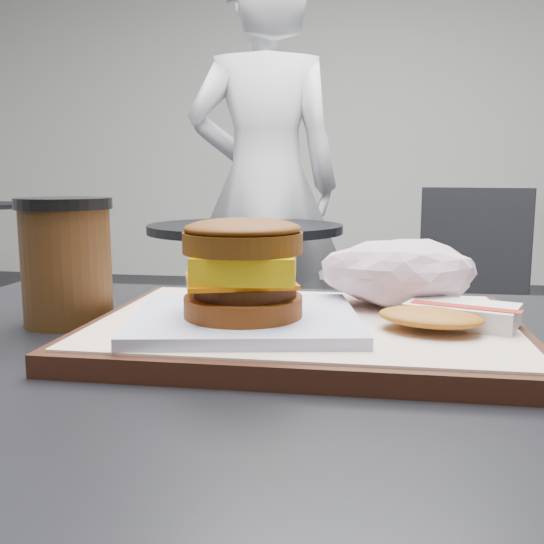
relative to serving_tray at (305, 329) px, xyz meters
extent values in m
cube|color=silver|center=(-0.03, 4.95, 0.72)|extent=(8.00, 0.10, 3.00)
cube|color=black|center=(-0.03, -0.05, -0.03)|extent=(0.80, 0.60, 0.04)
cube|color=black|center=(0.00, 0.00, 0.00)|extent=(0.38, 0.28, 0.02)
cube|color=silver|center=(0.00, 0.00, 0.01)|extent=(0.36, 0.26, 0.00)
cube|color=white|center=(-0.05, -0.03, 0.02)|extent=(0.22, 0.20, 0.01)
cylinder|color=brown|center=(-0.05, -0.04, 0.03)|extent=(0.12, 0.12, 0.02)
cylinder|color=#331707|center=(-0.05, -0.04, 0.04)|extent=(0.10, 0.10, 0.01)
cube|color=#D36407|center=(-0.05, -0.04, 0.05)|extent=(0.11, 0.11, 0.00)
cube|color=#DEBB0E|center=(-0.05, -0.04, 0.06)|extent=(0.09, 0.09, 0.02)
cylinder|color=#64390E|center=(-0.05, -0.04, 0.08)|extent=(0.12, 0.12, 0.02)
ellipsoid|color=brown|center=(-0.05, -0.04, 0.09)|extent=(0.11, 0.11, 0.02)
cube|color=silver|center=(0.14, 0.00, 0.02)|extent=(0.10, 0.08, 0.02)
cube|color=#AF2317|center=(0.14, -0.02, 0.03)|extent=(0.09, 0.05, 0.00)
ellipsoid|color=#BF721E|center=(0.11, -0.03, 0.02)|extent=(0.10, 0.09, 0.01)
cylinder|color=#3E230F|center=(-0.24, 0.03, 0.05)|extent=(0.09, 0.09, 0.12)
cylinder|color=black|center=(-0.24, 0.03, 0.11)|extent=(0.09, 0.09, 0.01)
cylinder|color=black|center=(-0.38, 1.60, -0.77)|extent=(0.44, 0.44, 0.02)
cylinder|color=#A5A5AA|center=(-0.38, 1.60, -0.41)|extent=(0.07, 0.07, 0.70)
cylinder|color=black|center=(-0.38, 1.60, -0.04)|extent=(0.70, 0.70, 0.03)
cube|color=white|center=(-0.44, 1.56, -0.03)|extent=(0.15, 0.15, 0.00)
cylinder|color=#ADAEB3|center=(0.26, 1.79, -0.56)|extent=(0.06, 0.06, 0.44)
cube|color=black|center=(0.26, 1.79, -0.32)|extent=(0.55, 0.55, 0.04)
cube|color=black|center=(0.45, 1.79, -0.10)|extent=(0.38, 0.18, 0.40)
imported|color=silver|center=(-0.38, 2.02, 0.10)|extent=(0.71, 0.53, 1.77)
camera|label=1|loc=(0.05, -0.53, 0.14)|focal=40.00mm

